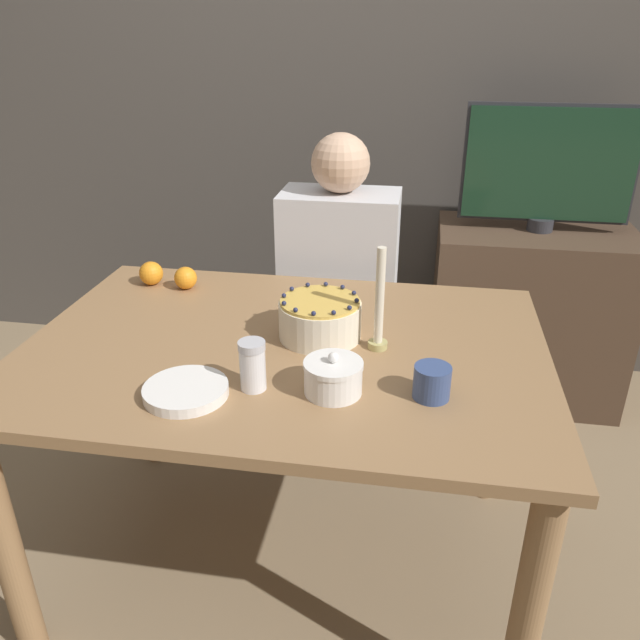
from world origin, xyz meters
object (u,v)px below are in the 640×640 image
(cake, at_px, (320,319))
(tv_monitor, at_px, (549,167))
(sugar_bowl, at_px, (333,377))
(candle, at_px, (379,309))
(sugar_shaker, at_px, (253,365))
(person_man_blue_shirt, at_px, (338,319))

(cake, bearing_deg, tv_monitor, 56.65)
(sugar_bowl, distance_m, candle, 0.25)
(sugar_shaker, bearing_deg, person_man_blue_shirt, 85.38)
(sugar_shaker, height_order, candle, candle)
(person_man_blue_shirt, bearing_deg, sugar_shaker, 85.38)
(cake, height_order, person_man_blue_shirt, person_man_blue_shirt)
(sugar_shaker, height_order, person_man_blue_shirt, person_man_blue_shirt)
(cake, distance_m, sugar_shaker, 0.29)
(cake, relative_size, person_man_blue_shirt, 0.18)
(tv_monitor, bearing_deg, cake, -123.35)
(sugar_shaker, relative_size, candle, 0.44)
(candle, height_order, person_man_blue_shirt, person_man_blue_shirt)
(cake, bearing_deg, sugar_shaker, -110.89)
(cake, distance_m, sugar_bowl, 0.27)
(sugar_shaker, distance_m, candle, 0.35)
(sugar_bowl, bearing_deg, person_man_blue_shirt, 97.01)
(cake, distance_m, candle, 0.17)
(candle, xyz_separation_m, tv_monitor, (0.55, 1.11, 0.14))
(tv_monitor, bearing_deg, sugar_bowl, -115.37)
(candle, bearing_deg, sugar_shaker, -137.44)
(cake, bearing_deg, person_man_blue_shirt, 93.17)
(sugar_bowl, bearing_deg, cake, 105.64)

